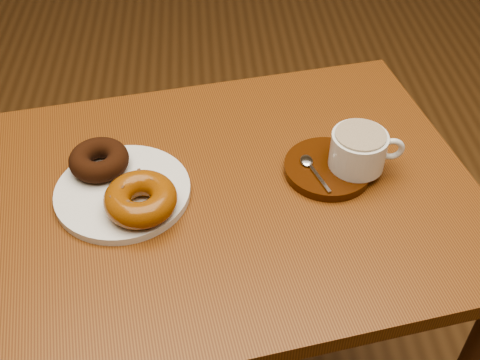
{
  "coord_description": "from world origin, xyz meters",
  "views": [
    {
      "loc": [
        -0.28,
        -0.89,
        1.37
      ],
      "look_at": [
        -0.23,
        -0.23,
        0.74
      ],
      "focal_mm": 45.0,
      "sensor_mm": 36.0,
      "label": 1
    }
  ],
  "objects": [
    {
      "name": "cafe_table",
      "position": [
        -0.25,
        -0.23,
        0.6
      ],
      "size": [
        0.85,
        0.7,
        0.72
      ],
      "rotation": [
        0.0,
        0.0,
        0.17
      ],
      "color": "brown",
      "rests_on": "ground"
    },
    {
      "name": "ground",
      "position": [
        0.0,
        0.0,
        0.0
      ],
      "size": [
        6.0,
        6.0,
        0.0
      ],
      "primitive_type": "plane",
      "color": "brown",
      "rests_on": "ground"
    },
    {
      "name": "donut_plate",
      "position": [
        -0.41,
        -0.23,
        0.73
      ],
      "size": [
        0.22,
        0.22,
        0.01
      ],
      "primitive_type": "cylinder",
      "rotation": [
        0.0,
        0.0,
        0.08
      ],
      "color": "silver",
      "rests_on": "cafe_table"
    },
    {
      "name": "donut_caramel",
      "position": [
        -0.38,
        -0.27,
        0.75
      ],
      "size": [
        0.12,
        0.12,
        0.04
      ],
      "rotation": [
        0.0,
        0.0,
        0.08
      ],
      "color": "#87470E",
      "rests_on": "donut_plate"
    },
    {
      "name": "coffee_cup",
      "position": [
        -0.04,
        -0.2,
        0.76
      ],
      "size": [
        0.12,
        0.09,
        0.06
      ],
      "rotation": [
        0.0,
        0.0,
        -0.08
      ],
      "color": "silver",
      "rests_on": "saucer"
    },
    {
      "name": "teaspoon",
      "position": [
        -0.12,
        -0.2,
        0.74
      ],
      "size": [
        0.04,
        0.09,
        0.01
      ],
      "rotation": [
        0.0,
        0.0,
        0.32
      ],
      "color": "silver",
      "rests_on": "saucer"
    },
    {
      "name": "saucer",
      "position": [
        -0.09,
        -0.2,
        0.73
      ],
      "size": [
        0.18,
        0.18,
        0.01
      ],
      "primitive_type": "cylinder",
      "rotation": [
        0.0,
        0.0,
        0.42
      ],
      "color": "#381907",
      "rests_on": "cafe_table"
    },
    {
      "name": "donut_cinnamon",
      "position": [
        -0.45,
        -0.18,
        0.75
      ],
      "size": [
        0.11,
        0.11,
        0.03
      ],
      "primitive_type": "torus",
      "rotation": [
        0.0,
        0.0,
        0.25
      ],
      "color": "black",
      "rests_on": "donut_plate"
    }
  ]
}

